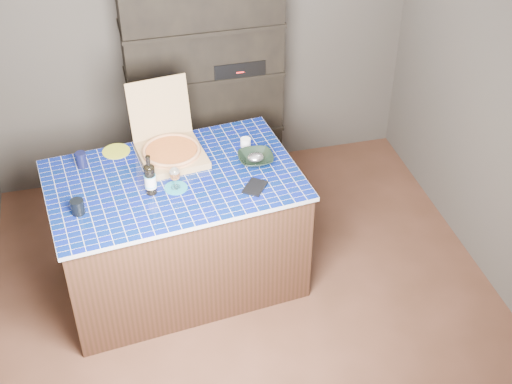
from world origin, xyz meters
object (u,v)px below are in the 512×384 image
object	(u,v)px
pizza_box	(170,148)
wine_glass	(175,174)
kitchen_island	(178,230)
bowl	(256,159)
dvd_case	(255,187)
mead_bottle	(150,179)

from	to	relation	value
pizza_box	wine_glass	distance (m)	0.37
kitchen_island	bowl	distance (m)	0.75
wine_glass	dvd_case	bearing A→B (deg)	-13.64
dvd_case	wine_glass	bearing A→B (deg)	-157.10
wine_glass	bowl	distance (m)	0.60
wine_glass	bowl	world-z (taller)	wine_glass
wine_glass	dvd_case	size ratio (longest dim) A/B	0.94
kitchen_island	pizza_box	size ratio (longest dim) A/B	3.07
mead_bottle	dvd_case	distance (m)	0.68
kitchen_island	wine_glass	distance (m)	0.58
mead_bottle	bowl	world-z (taller)	mead_bottle
kitchen_island	mead_bottle	bearing A→B (deg)	-149.06
dvd_case	mead_bottle	bearing A→B (deg)	-153.19
pizza_box	mead_bottle	size ratio (longest dim) A/B	2.00
pizza_box	dvd_case	size ratio (longest dim) A/B	3.37
kitchen_island	mead_bottle	distance (m)	0.60
kitchen_island	wine_glass	xyz separation A→B (m)	(0.00, -0.11, 0.57)
wine_glass	kitchen_island	bearing A→B (deg)	90.99
pizza_box	wine_glass	xyz separation A→B (m)	(-0.02, -0.37, 0.05)
kitchen_island	dvd_case	distance (m)	0.72
pizza_box	bowl	distance (m)	0.59
wine_glass	pizza_box	bearing A→B (deg)	86.21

